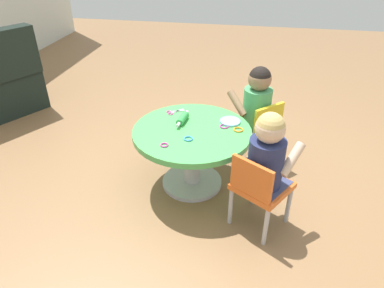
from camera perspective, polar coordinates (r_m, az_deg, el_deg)
ground_plane at (r=2.62m, az=-0.00°, el=-6.42°), size 10.00×10.00×0.00m
craft_table at (r=2.42m, az=-0.00°, el=-0.12°), size 0.81×0.81×0.46m
child_chair_left at (r=2.13m, az=10.96°, el=-7.01°), size 0.41×0.41×0.54m
seated_child_left at (r=2.03m, az=12.23°, el=-1.50°), size 0.44×0.41×0.51m
child_chair_right at (r=2.74m, az=10.72°, el=2.53°), size 0.42×0.42×0.54m
seated_child_right at (r=2.66m, az=10.62°, el=7.13°), size 0.44×0.43×0.51m
rolling_pin at (r=2.45m, az=-1.56°, el=4.18°), size 0.23×0.07×0.05m
craft_scissors at (r=2.59m, az=-3.12°, el=5.25°), size 0.12×0.14×0.01m
playdough_blob_0 at (r=2.46m, az=6.27°, el=3.70°), size 0.14×0.14×0.01m
cookie_cutter_0 at (r=2.25m, az=-0.72°, el=0.89°), size 0.06×0.06×0.01m
cookie_cutter_1 at (r=2.19m, az=-4.56°, el=-0.16°), size 0.05×0.05×0.01m
cookie_cutter_2 at (r=2.37m, az=7.60°, el=2.35°), size 0.07×0.07×0.01m
cookie_cutter_3 at (r=2.40m, az=5.31°, el=2.91°), size 0.06×0.06×0.01m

